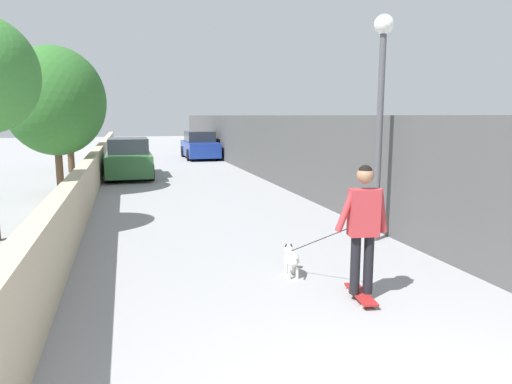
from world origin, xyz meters
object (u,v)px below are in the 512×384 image
at_px(tree_left_near, 55,101).
at_px(dog, 292,258).
at_px(tree_left_mid, 67,101).
at_px(person_skateboarder, 364,220).
at_px(car_near, 129,159).
at_px(car_far, 200,146).
at_px(lamp_post, 381,89).
at_px(skateboard, 361,294).

height_order(tree_left_near, dog, tree_left_near).
height_order(tree_left_mid, dog, tree_left_mid).
height_order(person_skateboarder, car_near, person_skateboarder).
xyz_separation_m(tree_left_mid, car_far, (5.02, -6.34, -2.31)).
relative_size(tree_left_near, car_near, 1.08).
relative_size(tree_left_near, car_far, 1.07).
xyz_separation_m(tree_left_near, dog, (-8.93, -4.37, -2.57)).
bearing_deg(tree_left_near, dog, -153.94).
distance_m(dog, car_far, 20.03).
distance_m(tree_left_mid, lamp_post, 15.13).
distance_m(skateboard, person_skateboarder, 1.02).
relative_size(tree_left_mid, person_skateboarder, 2.64).
bearing_deg(skateboard, car_far, -3.00).
xyz_separation_m(lamp_post, skateboard, (-2.61, 1.71, -2.84)).
xyz_separation_m(person_skateboarder, car_far, (21.08, -1.11, -0.37)).
bearing_deg(car_near, lamp_post, -157.75).
xyz_separation_m(tree_left_mid, car_near, (-2.30, -2.38, -2.31)).
distance_m(dog, car_near, 12.84).
bearing_deg(person_skateboarder, skateboard, -26.57).
relative_size(person_skateboarder, car_far, 0.41).
distance_m(lamp_post, car_near, 12.24).
xyz_separation_m(skateboard, car_near, (13.76, 2.85, 0.65)).
bearing_deg(car_far, person_skateboarder, 177.00).
height_order(lamp_post, person_skateboarder, lamp_post).
relative_size(skateboard, car_near, 0.20).
bearing_deg(tree_left_mid, person_skateboarder, -161.94).
relative_size(lamp_post, car_far, 1.02).
bearing_deg(car_far, skateboard, 177.00).
relative_size(person_skateboarder, dog, 1.20).
bearing_deg(person_skateboarder, car_near, 11.72).
xyz_separation_m(tree_left_mid, skateboard, (-16.06, -5.24, -2.96)).
bearing_deg(car_near, car_far, -28.41).
bearing_deg(car_near, skateboard, -168.28).
distance_m(skateboard, car_far, 21.12).
bearing_deg(dog, lamp_post, -56.90).
bearing_deg(skateboard, person_skateboarder, 153.43).
bearing_deg(person_skateboarder, car_far, -3.00).
height_order(tree_left_mid, car_far, tree_left_mid).
bearing_deg(skateboard, car_near, 11.72).
distance_m(person_skateboarder, dog, 1.50).
bearing_deg(skateboard, tree_left_near, 26.15).
distance_m(tree_left_mid, car_far, 8.41).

